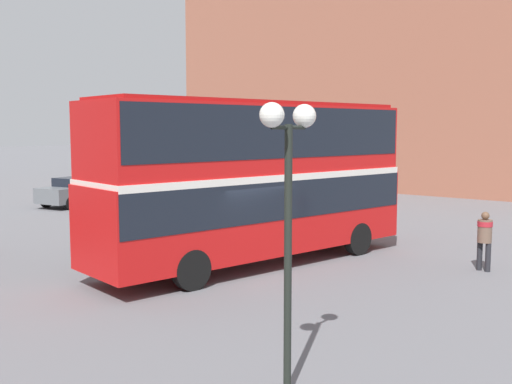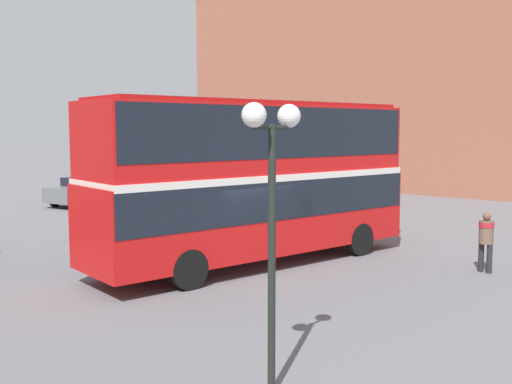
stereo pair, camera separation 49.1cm
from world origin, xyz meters
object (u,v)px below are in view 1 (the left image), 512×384
pedestrian_foreground (485,235)px  parked_car_kerb_far (77,191)px  street_lamp_twin_globe (288,172)px  double_decker_bus (256,172)px

pedestrian_foreground → parked_car_kerb_far: pedestrian_foreground is taller
pedestrian_foreground → parked_car_kerb_far: bearing=-81.8°
parked_car_kerb_far → street_lamp_twin_globe: (-11.77, -22.10, 2.68)m
double_decker_bus → street_lamp_twin_globe: bearing=-127.8°
parked_car_kerb_far → street_lamp_twin_globe: street_lamp_twin_globe is taller
pedestrian_foreground → street_lamp_twin_globe: 10.46m
double_decker_bus → pedestrian_foreground: bearing=-48.7°
double_decker_bus → street_lamp_twin_globe: 9.06m
pedestrian_foreground → street_lamp_twin_globe: bearing=13.4°
double_decker_bus → street_lamp_twin_globe: size_ratio=2.44×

